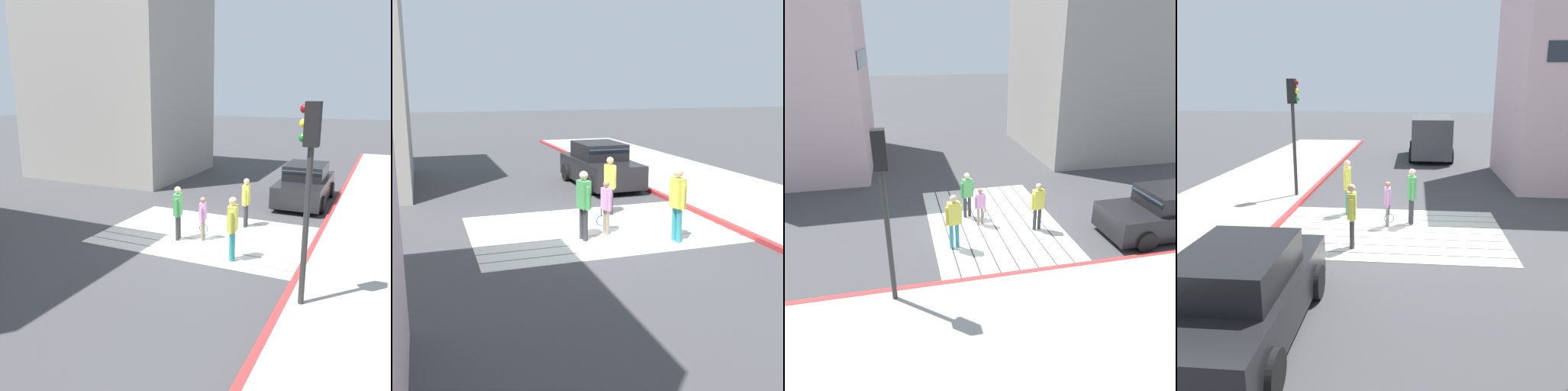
% 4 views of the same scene
% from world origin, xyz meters
% --- Properties ---
extents(ground_plane, '(120.00, 120.00, 0.00)m').
position_xyz_m(ground_plane, '(0.00, 0.00, 0.00)').
color(ground_plane, '#424244').
extents(crosswalk_stripes, '(6.40, 4.35, 0.01)m').
position_xyz_m(crosswalk_stripes, '(0.00, -0.00, 0.01)').
color(crosswalk_stripes, silver).
rests_on(crosswalk_stripes, ground).
extents(curb_painted, '(0.16, 40.00, 0.13)m').
position_xyz_m(curb_painted, '(-3.25, 0.00, 0.07)').
color(curb_painted, '#BC3333').
rests_on(curb_painted, ground).
extents(building_far_south, '(8.00, 7.04, 9.98)m').
position_xyz_m(building_far_south, '(8.50, -7.75, 4.99)').
color(building_far_south, gray).
rests_on(building_far_south, ground).
extents(car_parked_near_curb, '(2.02, 4.32, 1.57)m').
position_xyz_m(car_parked_near_curb, '(-2.00, -5.33, 0.73)').
color(car_parked_near_curb, black).
rests_on(car_parked_near_curb, ground).
extents(traffic_light_corner, '(0.39, 0.28, 4.24)m').
position_xyz_m(traffic_light_corner, '(-3.58, 3.38, 3.04)').
color(traffic_light_corner, '#2D2D2D').
rests_on(traffic_light_corner, ground).
extents(pedestrian_adult_lead, '(0.27, 0.51, 1.75)m').
position_xyz_m(pedestrian_adult_lead, '(-1.41, 1.57, 1.02)').
color(pedestrian_adult_lead, teal).
rests_on(pedestrian_adult_lead, ground).
extents(pedestrian_adult_trailing, '(0.28, 0.48, 1.67)m').
position_xyz_m(pedestrian_adult_trailing, '(0.63, 0.77, 0.97)').
color(pedestrian_adult_trailing, '#333338').
rests_on(pedestrian_adult_trailing, ground).
extents(pedestrian_adult_side, '(0.24, 0.48, 1.65)m').
position_xyz_m(pedestrian_adult_side, '(-0.83, -1.30, 0.96)').
color(pedestrian_adult_side, '#333338').
rests_on(pedestrian_adult_side, ground).
extents(pedestrian_child_with_racket, '(0.30, 0.41, 1.34)m').
position_xyz_m(pedestrian_child_with_racket, '(-0.06, 0.45, 0.76)').
color(pedestrian_child_with_racket, gray).
rests_on(pedestrian_child_with_racket, ground).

